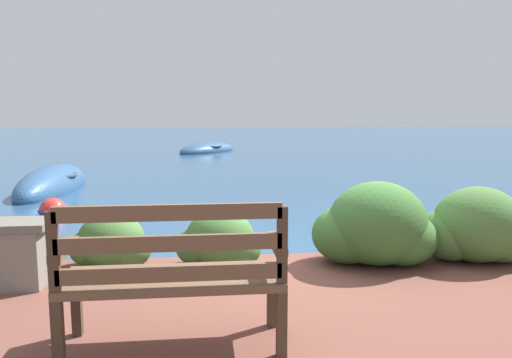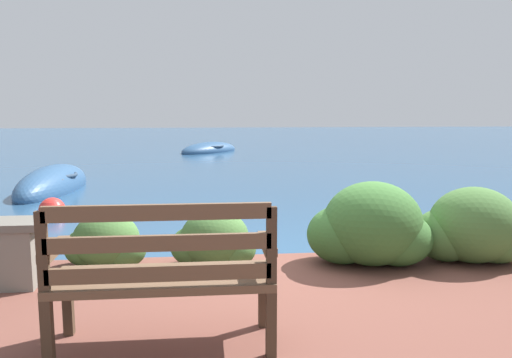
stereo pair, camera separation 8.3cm
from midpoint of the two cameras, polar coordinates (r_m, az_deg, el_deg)
The scene contains 9 objects.
ground_plane at distance 5.15m, azimuth 2.92°, elevation -10.85°, with size 80.00×80.00×0.00m.
park_bench at distance 3.06m, azimuth -10.27°, elevation -10.49°, with size 1.33×0.48×0.93m.
hedge_clump_left at distance 4.80m, azimuth -16.80°, elevation -7.11°, with size 0.75×0.54×0.51m.
hedge_clump_centre at distance 4.63m, azimuth -4.80°, elevation -7.20°, with size 0.79×0.57×0.54m.
hedge_clump_right at distance 4.80m, azimuth 12.98°, elevation -5.53°, with size 1.15×0.83×0.78m.
hedge_clump_far_right at distance 5.18m, azimuth 23.40°, elevation -5.28°, with size 1.06×0.76×0.72m.
rowboat_nearest at distance 11.11m, azimuth -22.43°, elevation -0.82°, with size 1.13×3.28×0.89m.
rowboat_mid at distance 19.51m, azimuth -5.69°, elevation 3.27°, with size 2.75×2.93×0.67m.
mooring_buoy at distance 8.52m, azimuth -22.45°, elevation -3.37°, with size 0.45×0.45×0.41m.
Camera 1 is at (-0.82, -4.81, 1.67)m, focal length 35.00 mm.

